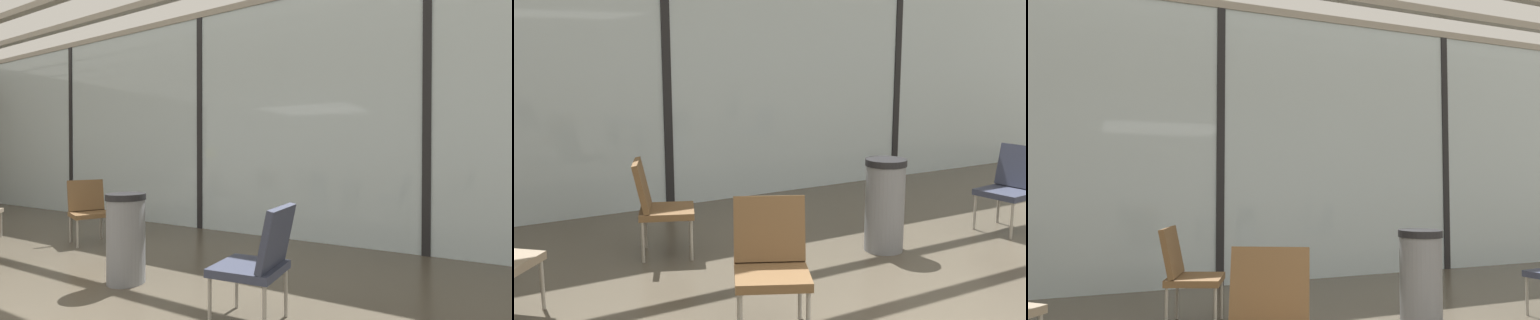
% 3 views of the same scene
% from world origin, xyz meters
% --- Properties ---
extents(glass_curtain_wall, '(14.00, 0.08, 3.52)m').
position_xyz_m(glass_curtain_wall, '(0.00, 5.20, 1.76)').
color(glass_curtain_wall, silver).
rests_on(glass_curtain_wall, ground).
extents(window_mullion_1, '(0.10, 0.12, 3.52)m').
position_xyz_m(window_mullion_1, '(0.00, 5.20, 1.76)').
color(window_mullion_1, black).
rests_on(window_mullion_1, ground).
extents(window_mullion_2, '(0.10, 0.12, 3.52)m').
position_xyz_m(window_mullion_2, '(3.50, 5.20, 1.76)').
color(window_mullion_2, black).
rests_on(window_mullion_2, ground).
extents(parked_airplane, '(13.26, 4.15, 4.15)m').
position_xyz_m(parked_airplane, '(0.04, 10.72, 2.08)').
color(parked_airplane, silver).
rests_on(parked_airplane, ground).
extents(lounge_chair_3, '(0.66, 0.68, 0.87)m').
position_xyz_m(lounge_chair_3, '(-0.59, 1.76, 0.49)').
color(lounge_chair_3, brown).
rests_on(lounge_chair_3, ground).
extents(lounge_chair_4, '(0.67, 0.64, 0.87)m').
position_xyz_m(lounge_chair_4, '(-0.73, 3.56, 0.49)').
color(lounge_chair_4, brown).
rests_on(lounge_chair_4, ground).
extents(trash_bin, '(0.38, 0.38, 0.86)m').
position_xyz_m(trash_bin, '(1.13, 2.63, 0.43)').
color(trash_bin, slate).
rests_on(trash_bin, ground).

